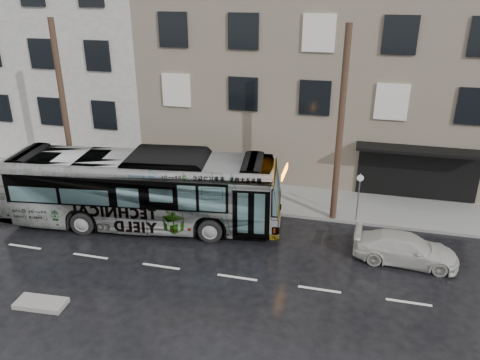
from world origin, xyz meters
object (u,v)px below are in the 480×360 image
at_px(sign_post, 358,197).
at_px(white_sedan, 405,249).
at_px(utility_pole_front, 340,128).
at_px(utility_pole_rear, 64,109).
at_px(bus, 143,189).

distance_m(sign_post, white_sedan, 3.68).
bearing_deg(utility_pole_front, utility_pole_rear, 180.00).
relative_size(sign_post, bus, 0.19).
bearing_deg(utility_pole_front, white_sedan, -43.96).
bearing_deg(bus, utility_pole_front, -81.15).
height_order(sign_post, bus, bus).
relative_size(utility_pole_front, white_sedan, 2.17).
relative_size(bus, white_sedan, 3.11).
distance_m(utility_pole_front, white_sedan, 5.92).
height_order(bus, white_sedan, bus).
relative_size(utility_pole_rear, bus, 0.70).
distance_m(bus, white_sedan, 11.86).
xyz_separation_m(sign_post, bus, (-9.78, -2.53, 0.45)).
bearing_deg(bus, white_sedan, -99.66).
xyz_separation_m(utility_pole_front, sign_post, (1.10, 0.00, -3.30)).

